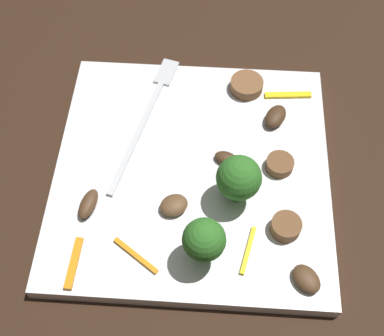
{
  "coord_description": "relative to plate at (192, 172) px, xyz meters",
  "views": [
    {
      "loc": [
        -0.26,
        -0.02,
        0.44
      ],
      "look_at": [
        0.0,
        0.0,
        0.02
      ],
      "focal_mm": 47.76,
      "sensor_mm": 36.0,
      "label": 1
    }
  ],
  "objects": [
    {
      "name": "fork",
      "position": [
        0.06,
        0.05,
        0.01
      ],
      "size": [
        0.18,
        0.06,
        0.0
      ],
      "rotation": [
        0.0,
        0.0,
        -0.25
      ],
      "color": "silver",
      "rests_on": "plate"
    },
    {
      "name": "mushroom_2",
      "position": [
        -0.11,
        -0.1,
        0.01
      ],
      "size": [
        0.03,
        0.03,
        0.01
      ],
      "primitive_type": "ellipsoid",
      "rotation": [
        0.0,
        0.0,
        0.64
      ],
      "color": "#4C331E",
      "rests_on": "plate"
    },
    {
      "name": "plate",
      "position": [
        0.0,
        0.0,
        0.0
      ],
      "size": [
        0.27,
        0.27,
        0.02
      ],
      "primitive_type": "cube",
      "color": "white",
      "rests_on": "ground_plane"
    },
    {
      "name": "sausage_slice_0",
      "position": [
        -0.06,
        -0.09,
        0.01
      ],
      "size": [
        0.04,
        0.04,
        0.01
      ],
      "primitive_type": "cylinder",
      "rotation": [
        0.0,
        0.0,
        2.47
      ],
      "color": "brown",
      "rests_on": "plate"
    },
    {
      "name": "sausage_slice_2",
      "position": [
        0.01,
        -0.08,
        0.01
      ],
      "size": [
        0.03,
        0.03,
        0.01
      ],
      "primitive_type": "cylinder",
      "rotation": [
        0.0,
        0.0,
        1.59
      ],
      "color": "brown",
      "rests_on": "plate"
    },
    {
      "name": "broccoli_floret_1",
      "position": [
        -0.03,
        -0.04,
        0.04
      ],
      "size": [
        0.04,
        0.04,
        0.06
      ],
      "color": "#347525",
      "rests_on": "plate"
    },
    {
      "name": "mushroom_4",
      "position": [
        -0.05,
        0.09,
        0.01
      ],
      "size": [
        0.03,
        0.02,
        0.01
      ],
      "primitive_type": "ellipsoid",
      "rotation": [
        0.0,
        0.0,
        2.91
      ],
      "color": "#4C331E",
      "rests_on": "plate"
    },
    {
      "name": "mushroom_0",
      "position": [
        0.06,
        -0.08,
        0.01
      ],
      "size": [
        0.04,
        0.03,
        0.01
      ],
      "primitive_type": "ellipsoid",
      "rotation": [
        0.0,
        0.0,
        2.68
      ],
      "color": "#422B19",
      "rests_on": "plate"
    },
    {
      "name": "mushroom_3",
      "position": [
        -0.04,
        0.01,
        0.01
      ],
      "size": [
        0.03,
        0.03,
        0.01
      ],
      "primitive_type": "ellipsoid",
      "rotation": [
        0.0,
        0.0,
        2.1
      ],
      "color": "brown",
      "rests_on": "plate"
    },
    {
      "name": "pepper_strip_1",
      "position": [
        -0.11,
        0.1,
        0.01
      ],
      "size": [
        0.05,
        0.01,
        0.0
      ],
      "primitive_type": "cube",
      "rotation": [
        0.0,
        0.0,
        3.1
      ],
      "color": "orange",
      "rests_on": "plate"
    },
    {
      "name": "ground_plane",
      "position": [
        0.0,
        0.0,
        -0.01
      ],
      "size": [
        1.4,
        1.4,
        0.0
      ],
      "primitive_type": "plane",
      "color": "black"
    },
    {
      "name": "pepper_strip_0",
      "position": [
        -0.08,
        -0.06,
        0.01
      ],
      "size": [
        0.05,
        0.01,
        0.0
      ],
      "primitive_type": "cube",
      "rotation": [
        0.0,
        0.0,
        6.05
      ],
      "color": "yellow",
      "rests_on": "plate"
    },
    {
      "name": "sausage_slice_1",
      "position": [
        0.1,
        -0.05,
        0.01
      ],
      "size": [
        0.05,
        0.05,
        0.01
      ],
      "primitive_type": "cylinder",
      "rotation": [
        0.0,
        0.0,
        2.49
      ],
      "color": "brown",
      "rests_on": "plate"
    },
    {
      "name": "mushroom_1",
      "position": [
        0.01,
        -0.03,
        0.01
      ],
      "size": [
        0.02,
        0.03,
        0.01
      ],
      "primitive_type": "ellipsoid",
      "rotation": [
        0.0,
        0.0,
        1.27
      ],
      "color": "#422B19",
      "rests_on": "plate"
    },
    {
      "name": "broccoli_floret_0",
      "position": [
        -0.09,
        -0.02,
        0.04
      ],
      "size": [
        0.04,
        0.04,
        0.06
      ],
      "color": "#347525",
      "rests_on": "plate"
    },
    {
      "name": "pepper_strip_3",
      "position": [
        0.1,
        -0.1,
        0.01
      ],
      "size": [
        0.01,
        0.05,
        0.0
      ],
      "primitive_type": "cube",
      "rotation": [
        0.0,
        0.0,
        4.8
      ],
      "color": "yellow",
      "rests_on": "plate"
    },
    {
      "name": "pepper_strip_2",
      "position": [
        -0.09,
        0.04,
        0.01
      ],
      "size": [
        0.03,
        0.04,
        0.0
      ],
      "primitive_type": "cube",
      "rotation": [
        0.0,
        0.0,
        4.1
      ],
      "color": "orange",
      "rests_on": "plate"
    }
  ]
}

